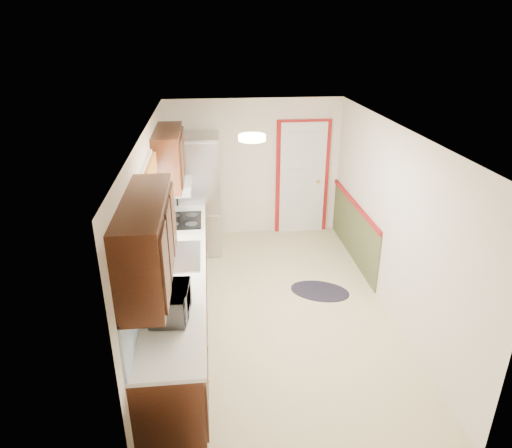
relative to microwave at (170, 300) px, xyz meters
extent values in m
cube|color=beige|center=(1.20, 1.41, -1.11)|extent=(3.20, 5.20, 0.12)
cube|color=white|center=(1.20, 1.41, 1.29)|extent=(3.20, 5.20, 0.12)
cube|color=white|center=(1.20, 3.91, 0.09)|extent=(3.20, 0.10, 2.40)
cube|color=white|center=(1.20, -1.09, 0.09)|extent=(3.20, 0.10, 2.40)
cube|color=white|center=(-0.30, 1.41, 0.09)|extent=(0.10, 5.20, 2.40)
cube|color=white|center=(2.70, 1.41, 0.09)|extent=(0.10, 5.20, 2.40)
cube|color=#34170B|center=(0.00, 1.11, -0.66)|extent=(0.60, 4.00, 0.90)
cube|color=white|center=(0.01, 1.11, -0.19)|extent=(0.63, 4.00, 0.04)
cube|color=#5FA0E7|center=(-0.29, 1.11, 0.10)|extent=(0.02, 4.00, 0.55)
cube|color=#34170B|center=(-0.12, -0.19, 0.71)|extent=(0.35, 1.40, 0.75)
cube|color=#34170B|center=(-0.12, 2.51, 0.71)|extent=(0.35, 1.20, 0.75)
cube|color=white|center=(-0.29, 1.21, 0.51)|extent=(0.02, 1.00, 0.90)
cube|color=#BC4023|center=(-0.24, 1.21, 0.86)|extent=(0.05, 1.12, 0.24)
cube|color=#B7B7BC|center=(0.01, 1.21, -0.17)|extent=(0.52, 0.82, 0.02)
cube|color=white|center=(-0.07, 2.56, 0.26)|extent=(0.45, 0.60, 0.15)
cube|color=maroon|center=(2.05, 3.88, -0.11)|extent=(0.94, 0.05, 2.08)
cube|color=white|center=(2.05, 3.85, -0.11)|extent=(0.80, 0.04, 2.00)
cube|color=#4A532E|center=(2.69, 2.76, -0.66)|extent=(0.02, 2.30, 0.90)
cube|color=maroon|center=(2.67, 2.76, -0.19)|extent=(0.04, 2.30, 0.06)
cylinder|color=#FFD88C|center=(0.90, 1.21, 1.25)|extent=(0.30, 0.30, 0.06)
imported|color=white|center=(0.00, 0.00, 0.00)|extent=(0.32, 0.53, 0.35)
cube|color=#B7B7BC|center=(0.18, 3.33, -0.14)|extent=(0.82, 0.77, 1.94)
cylinder|color=black|center=(-0.09, 2.92, -0.24)|extent=(0.02, 0.02, 1.36)
ellipsoid|color=black|center=(1.92, 1.74, -1.11)|extent=(0.99, 0.83, 0.01)
cube|color=black|center=(0.01, 2.31, -0.16)|extent=(0.53, 0.64, 0.02)
camera|label=1|loc=(0.42, -3.71, 2.37)|focal=32.00mm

